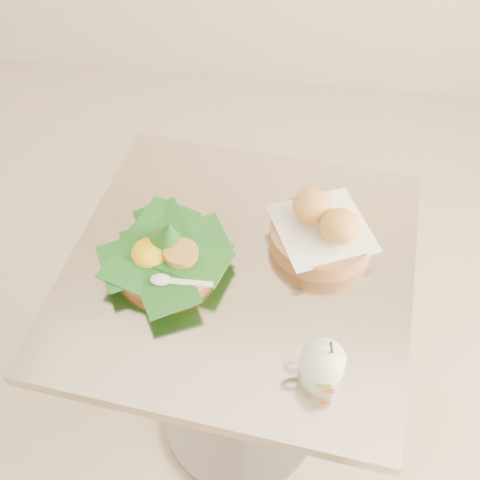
# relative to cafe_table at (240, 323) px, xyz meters

# --- Properties ---
(floor) EXTENTS (3.60, 3.60, 0.00)m
(floor) POSITION_rel_cafe_table_xyz_m (-0.16, -0.04, -0.53)
(floor) COLOR beige
(floor) RESTS_ON ground
(cafe_table) EXTENTS (0.76, 0.76, 0.75)m
(cafe_table) POSITION_rel_cafe_table_xyz_m (0.00, 0.00, 0.00)
(cafe_table) COLOR gray
(cafe_table) RESTS_ON floor
(rice_basket) EXTENTS (0.26, 0.26, 0.13)m
(rice_basket) POSITION_rel_cafe_table_xyz_m (-0.15, -0.02, 0.26)
(rice_basket) COLOR #9D6D43
(rice_basket) RESTS_ON cafe_table
(bread_basket) EXTENTS (0.25, 0.25, 0.11)m
(bread_basket) POSITION_rel_cafe_table_xyz_m (0.16, 0.08, 0.26)
(bread_basket) COLOR #9D6D43
(bread_basket) RESTS_ON cafe_table
(coffee_mug) EXTENTS (0.11, 0.08, 0.13)m
(coffee_mug) POSITION_rel_cafe_table_xyz_m (0.17, -0.23, 0.26)
(coffee_mug) COLOR white
(coffee_mug) RESTS_ON cafe_table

